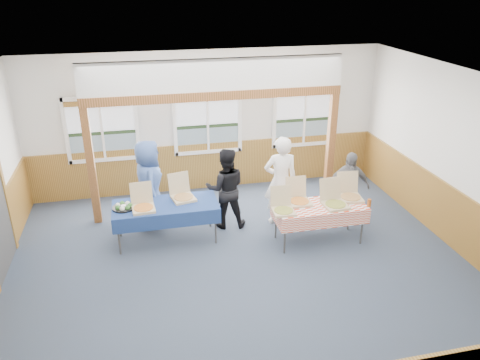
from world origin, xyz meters
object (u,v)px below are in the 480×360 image
woman_black (226,188)px  table_right (320,208)px  man_blue (149,183)px  table_left (166,207)px  person_grey (348,187)px  woman_white (280,181)px

woman_black → table_right: bearing=155.7°
woman_black → man_blue: bearing=-8.4°
table_left → person_grey: 3.65m
woman_black → man_blue: size_ratio=0.92×
woman_black → person_grey: woman_black is taller
man_blue → table_right: bearing=-118.7°
table_left → man_blue: (-0.25, 0.73, 0.18)m
man_blue → person_grey: size_ratio=1.20×
man_blue → table_left: bearing=-164.8°
table_right → person_grey: 1.09m
table_left → woman_black: size_ratio=1.26×
table_right → table_left: bearing=144.6°
table_left → table_right: 2.86m
table_left → table_right: size_ratio=1.13×
man_blue → person_grey: (3.90, -0.73, -0.15)m
man_blue → person_grey: man_blue is taller
man_blue → person_grey: 3.97m
table_left → woman_black: 1.25m
woman_black → table_left: bearing=22.1°
table_left → table_right: bearing=-25.3°
woman_white → person_grey: (1.36, -0.21, -0.18)m
table_right → woman_white: woman_white is taller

